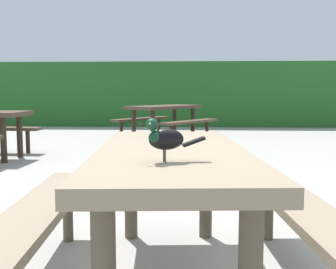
{
  "coord_description": "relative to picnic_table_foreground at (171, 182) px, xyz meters",
  "views": [
    {
      "loc": [
        -0.19,
        -2.1,
        1.03
      ],
      "look_at": [
        -0.29,
        -0.28,
        0.84
      ],
      "focal_mm": 43.34,
      "sensor_mm": 36.0,
      "label": 1
    }
  ],
  "objects": [
    {
      "name": "hedge_wall",
      "position": [
        0.28,
        10.61,
        0.41
      ],
      "size": [
        28.0,
        1.46,
        1.93
      ],
      "primitive_type": "cube",
      "color": "#235B23",
      "rests_on": "ground"
    },
    {
      "name": "picnic_table_foreground",
      "position": [
        0.0,
        0.0,
        0.0
      ],
      "size": [
        1.8,
        1.85,
        0.74
      ],
      "color": "#84725B",
      "rests_on": "ground"
    },
    {
      "name": "bird_grackle",
      "position": [
        -0.01,
        -0.43,
        0.29
      ],
      "size": [
        0.28,
        0.12,
        0.18
      ],
      "color": "black",
      "rests_on": "picnic_table_foreground"
    },
    {
      "name": "picnic_table_mid_left",
      "position": [
        -0.44,
        6.8,
        0.0
      ],
      "size": [
        2.36,
        2.37,
        0.74
      ],
      "color": "#473828",
      "rests_on": "ground"
    }
  ]
}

